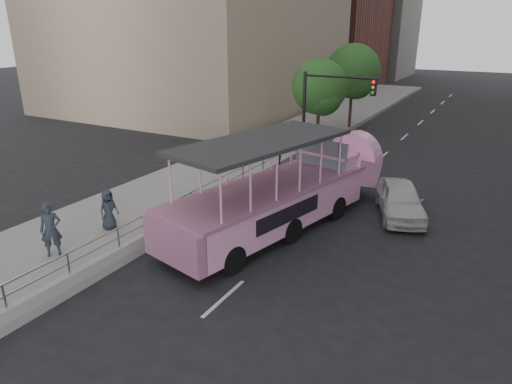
# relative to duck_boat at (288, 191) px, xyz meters

# --- Properties ---
(ground) EXTENTS (160.00, 160.00, 0.00)m
(ground) POSITION_rel_duck_boat_xyz_m (-0.24, -3.87, -1.39)
(ground) COLOR black
(sidewalk) EXTENTS (5.50, 80.00, 0.30)m
(sidewalk) POSITION_rel_duck_boat_xyz_m (-5.99, 6.13, -1.24)
(sidewalk) COLOR gray
(sidewalk) RESTS_ON ground
(kerb_wall) EXTENTS (0.24, 30.00, 0.36)m
(kerb_wall) POSITION_rel_duck_boat_xyz_m (-3.36, -1.87, -0.91)
(kerb_wall) COLOR gray
(kerb_wall) RESTS_ON sidewalk
(guardrail) EXTENTS (0.07, 22.00, 0.71)m
(guardrail) POSITION_rel_duck_boat_xyz_m (-3.36, -1.87, -0.25)
(guardrail) COLOR #B2B2B7
(guardrail) RESTS_ON kerb_wall
(duck_boat) EXTENTS (5.17, 11.61, 3.75)m
(duck_boat) POSITION_rel_duck_boat_xyz_m (0.00, 0.00, 0.00)
(duck_boat) COLOR black
(duck_boat) RESTS_ON ground
(car) EXTENTS (3.15, 4.56, 1.44)m
(car) POSITION_rel_duck_boat_xyz_m (3.80, 3.05, -0.67)
(car) COLOR silver
(car) RESTS_ON ground
(pedestrian_near) EXTENTS (0.78, 0.81, 1.86)m
(pedestrian_near) POSITION_rel_duck_boat_xyz_m (-5.40, -6.85, -0.16)
(pedestrian_near) COLOR #222933
(pedestrian_near) RESTS_ON sidewalk
(pedestrian_far) EXTENTS (0.58, 0.81, 1.55)m
(pedestrian_far) POSITION_rel_duck_boat_xyz_m (-5.38, -4.36, -0.32)
(pedestrian_far) COLOR #222933
(pedestrian_far) RESTS_ON sidewalk
(parking_sign) EXTENTS (0.15, 0.60, 2.69)m
(parking_sign) POSITION_rel_duck_boat_xyz_m (-2.90, 5.10, 0.31)
(parking_sign) COLOR black
(parking_sign) RESTS_ON ground
(traffic_signal) EXTENTS (4.20, 0.32, 5.20)m
(traffic_signal) POSITION_rel_duck_boat_xyz_m (-1.94, 8.62, 2.11)
(traffic_signal) COLOR black
(traffic_signal) RESTS_ON ground
(street_tree_near) EXTENTS (3.52, 3.52, 5.72)m
(street_tree_near) POSITION_rel_duck_boat_xyz_m (-3.54, 12.05, 2.43)
(street_tree_near) COLOR #3D291C
(street_tree_near) RESTS_ON ground
(street_tree_far) EXTENTS (3.97, 3.97, 6.45)m
(street_tree_far) POSITION_rel_duck_boat_xyz_m (-3.34, 18.05, 2.91)
(street_tree_far) COLOR #3D291C
(street_tree_far) RESTS_ON ground
(midrise_stone_b) EXTENTS (16.00, 14.00, 20.00)m
(midrise_stone_b) POSITION_rel_duck_boat_xyz_m (-16.24, 60.13, 8.61)
(midrise_stone_b) COLOR slate
(midrise_stone_b) RESTS_ON ground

